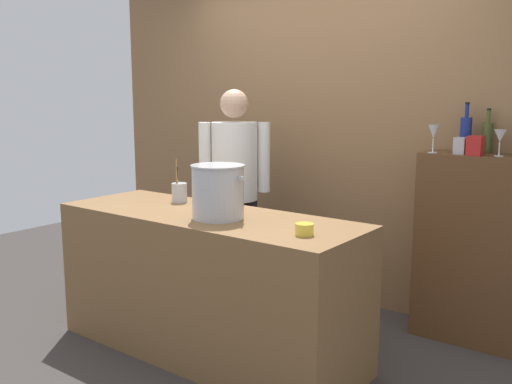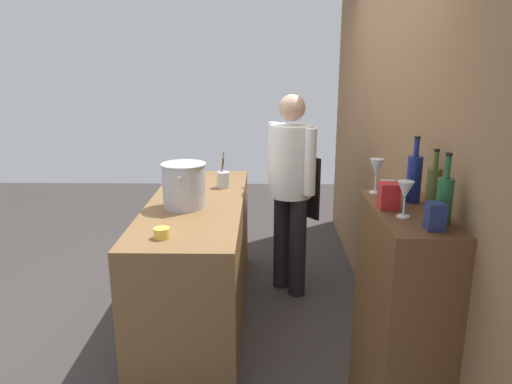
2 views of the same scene
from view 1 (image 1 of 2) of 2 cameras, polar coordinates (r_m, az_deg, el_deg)
ground_plane at (r=3.80m, az=-4.73°, el=-15.58°), size 8.00×8.00×0.00m
brick_back_panel at (r=4.57m, az=6.87°, el=8.16°), size 4.40×0.10×3.00m
prep_counter at (r=3.63m, az=-4.83°, el=-9.14°), size 2.01×0.70×0.90m
bar_cabinet at (r=4.00m, az=21.31°, el=-5.40°), size 0.76×0.32×1.25m
chef at (r=4.28m, az=-2.14°, el=0.91°), size 0.45×0.42×1.66m
stockpot_large at (r=3.34m, az=-3.82°, el=0.03°), size 0.38×0.32×0.32m
utensil_crock at (r=3.89m, az=-7.69°, el=0.01°), size 0.10×0.10×0.30m
butter_jar at (r=2.97m, az=4.87°, el=-3.75°), size 0.10×0.10×0.06m
wine_bottle_cobalt at (r=3.97m, az=20.24°, el=5.50°), size 0.07×0.07×0.33m
wine_bottle_olive at (r=3.99m, az=22.14°, el=5.16°), size 0.07×0.07×0.29m
wine_glass_short at (r=3.80m, az=23.24°, el=5.09°), size 0.07×0.07×0.17m
wine_glass_tall at (r=3.88m, az=17.36°, el=5.70°), size 0.07×0.07×0.18m
spice_tin_silver at (r=3.85m, az=19.77°, el=4.38°), size 0.07×0.07×0.11m
spice_tin_red at (r=3.80m, az=21.10°, el=4.35°), size 0.09×0.09×0.12m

